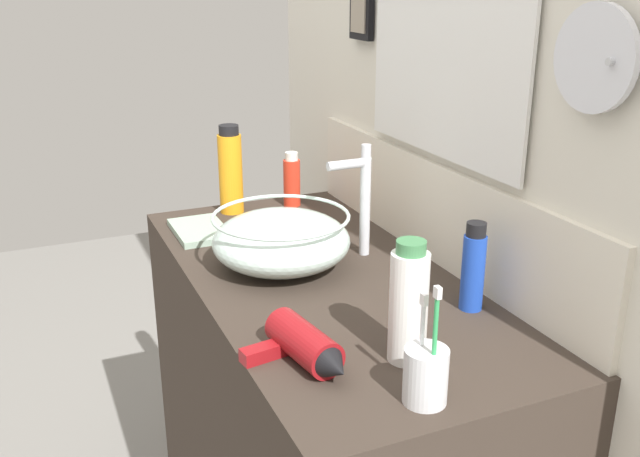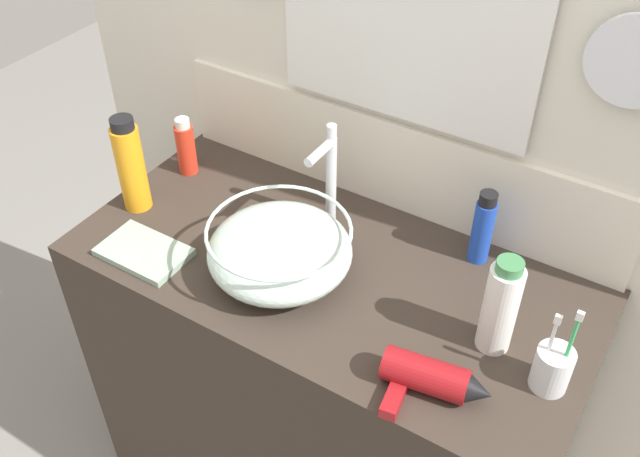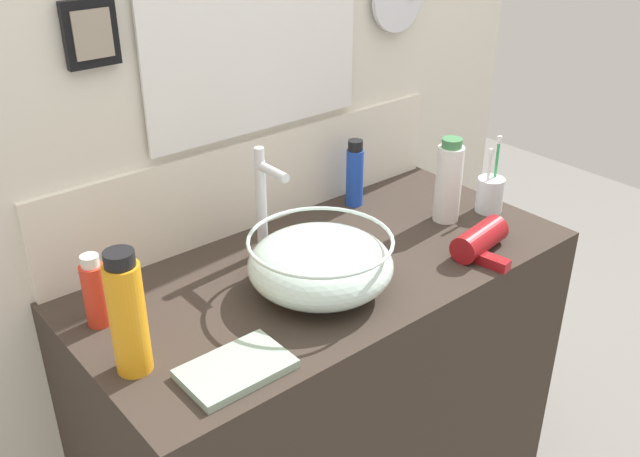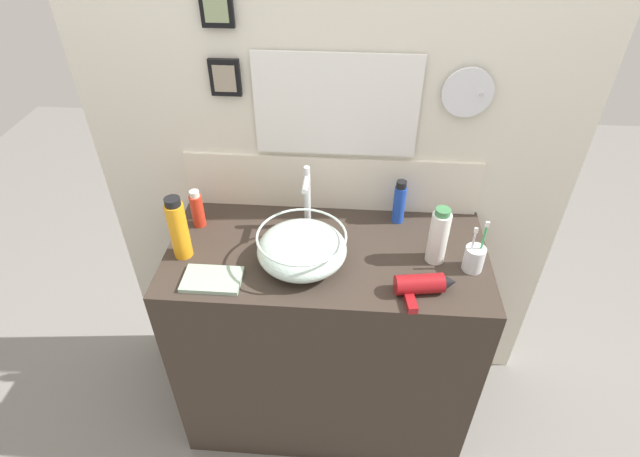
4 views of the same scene
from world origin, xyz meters
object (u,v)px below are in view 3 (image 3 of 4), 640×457
at_px(toothbrush_cup, 490,194).
at_px(shampoo_bottle, 95,292).
at_px(glass_bowl_sink, 320,264).
at_px(spray_bottle, 355,174).
at_px(hair_drier, 484,238).
at_px(soap_dispenser, 128,315).
at_px(hand_towel, 236,369).
at_px(faucet, 264,197).
at_px(lotion_bottle, 449,182).

distance_m(toothbrush_cup, shampoo_bottle, 0.99).
height_order(glass_bowl_sink, spray_bottle, spray_bottle).
height_order(glass_bowl_sink, shampoo_bottle, shampoo_bottle).
bearing_deg(shampoo_bottle, hair_drier, -20.01).
bearing_deg(soap_dispenser, hand_towel, -43.41).
relative_size(hair_drier, spray_bottle, 1.16).
bearing_deg(shampoo_bottle, faucet, 1.33).
xyz_separation_m(faucet, spray_bottle, (0.33, 0.07, -0.06)).
bearing_deg(spray_bottle, toothbrush_cup, -46.37).
distance_m(lotion_bottle, hand_towel, 0.76).
height_order(hair_drier, spray_bottle, spray_bottle).
distance_m(faucet, hand_towel, 0.44).
distance_m(spray_bottle, lotion_bottle, 0.24).
bearing_deg(spray_bottle, glass_bowl_sink, -141.78).
bearing_deg(faucet, hair_drier, -37.19).
xyz_separation_m(soap_dispenser, hand_towel, (0.13, -0.12, -0.11)).
bearing_deg(hair_drier, hand_towel, -179.83).
bearing_deg(soap_dispenser, faucet, 23.36).
bearing_deg(lotion_bottle, spray_bottle, 118.98).
bearing_deg(lotion_bottle, toothbrush_cup, -17.61).
bearing_deg(spray_bottle, hand_towel, -148.93).
bearing_deg(glass_bowl_sink, faucet, 90.00).
relative_size(shampoo_bottle, hand_towel, 0.79).
relative_size(toothbrush_cup, soap_dispenser, 0.83).
xyz_separation_m(spray_bottle, lotion_bottle, (0.12, -0.21, 0.02)).
height_order(hair_drier, lotion_bottle, lotion_bottle).
xyz_separation_m(shampoo_bottle, hand_towel, (0.12, -0.29, -0.06)).
height_order(spray_bottle, soap_dispenser, soap_dispenser).
bearing_deg(glass_bowl_sink, lotion_bottle, 6.69).
bearing_deg(faucet, shampoo_bottle, -178.67).
distance_m(glass_bowl_sink, toothbrush_cup, 0.57).
xyz_separation_m(lotion_bottle, hand_towel, (-0.73, -0.16, -0.09)).
distance_m(glass_bowl_sink, soap_dispenser, 0.42).
distance_m(toothbrush_cup, spray_bottle, 0.35).
relative_size(soap_dispenser, hand_towel, 1.24).
relative_size(hair_drier, toothbrush_cup, 1.03).
relative_size(toothbrush_cup, spray_bottle, 1.12).
bearing_deg(hair_drier, shampoo_bottle, 159.99).
height_order(faucet, lotion_bottle, faucet).
bearing_deg(hair_drier, toothbrush_cup, 35.00).
relative_size(faucet, shampoo_bottle, 1.71).
height_order(toothbrush_cup, soap_dispenser, soap_dispenser).
bearing_deg(soap_dispenser, hair_drier, -8.52).
bearing_deg(hand_towel, hair_drier, 0.17).
bearing_deg(lotion_bottle, soap_dispenser, -177.42).
relative_size(faucet, lotion_bottle, 1.21).
height_order(shampoo_bottle, spray_bottle, spray_bottle).
bearing_deg(glass_bowl_sink, spray_bottle, 38.22).
distance_m(soap_dispenser, hand_towel, 0.21).
xyz_separation_m(spray_bottle, soap_dispenser, (-0.75, -0.25, 0.03)).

